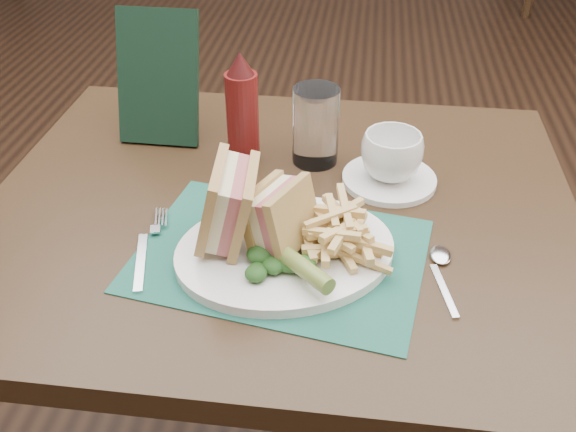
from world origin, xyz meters
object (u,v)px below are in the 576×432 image
at_px(sandwich_half_b, 267,211).
at_px(table_main, 281,369).
at_px(ketchup_bottle, 242,107).
at_px(drinking_glass, 316,126).
at_px(saucer, 389,179).
at_px(sandwich_half_a, 212,202).
at_px(placemat, 280,255).
at_px(plate, 285,251).
at_px(check_presenter, 158,77).
at_px(coffee_cup, 392,156).

bearing_deg(sandwich_half_b, table_main, 114.77).
bearing_deg(ketchup_bottle, drinking_glass, 1.93).
xyz_separation_m(sandwich_half_b, saucer, (0.17, 0.19, -0.06)).
bearing_deg(saucer, sandwich_half_a, -140.19).
bearing_deg(placemat, sandwich_half_b, 148.69).
distance_m(placemat, plate, 0.01).
relative_size(table_main, drinking_glass, 6.92).
distance_m(saucer, ketchup_bottle, 0.26).
relative_size(sandwich_half_b, check_presenter, 0.41).
xyz_separation_m(sandwich_half_b, drinking_glass, (0.04, 0.25, -0.00)).
distance_m(ketchup_bottle, check_presenter, 0.17).
bearing_deg(drinking_glass, table_main, -106.96).
bearing_deg(saucer, plate, -124.02).
bearing_deg(plate, table_main, 78.85).
relative_size(table_main, coffee_cup, 9.33).
xyz_separation_m(sandwich_half_a, drinking_glass, (0.11, 0.25, -0.01)).
bearing_deg(ketchup_bottle, sandwich_half_b, -72.35).
distance_m(table_main, sandwich_half_a, 0.47).
distance_m(placemat, drinking_glass, 0.27).
xyz_separation_m(placemat, coffee_cup, (0.15, 0.21, 0.05)).
bearing_deg(check_presenter, ketchup_bottle, -19.83).
distance_m(placemat, sandwich_half_b, 0.07).
xyz_separation_m(placemat, saucer, (0.15, 0.21, 0.00)).
relative_size(coffee_cup, drinking_glass, 0.74).
xyz_separation_m(sandwich_half_a, coffee_cup, (0.24, 0.20, -0.03)).
distance_m(drinking_glass, check_presenter, 0.28).
bearing_deg(placemat, drinking_glass, 84.83).
xyz_separation_m(coffee_cup, drinking_glass, (-0.12, 0.05, 0.02)).
height_order(table_main, plate, plate).
height_order(sandwich_half_b, coffee_cup, sandwich_half_b).
bearing_deg(sandwich_half_a, plate, -9.97).
relative_size(plate, check_presenter, 1.32).
bearing_deg(sandwich_half_a, drinking_glass, 60.69).
bearing_deg(coffee_cup, plate, -124.02).
xyz_separation_m(plate, coffee_cup, (0.14, 0.21, 0.04)).
xyz_separation_m(plate, saucer, (0.14, 0.21, -0.00)).
xyz_separation_m(placemat, check_presenter, (-0.25, 0.31, 0.11)).
bearing_deg(ketchup_bottle, check_presenter, 159.43).
xyz_separation_m(sandwich_half_a, ketchup_bottle, (-0.01, 0.25, 0.02)).
bearing_deg(sandwich_half_a, coffee_cup, 35.00).
height_order(coffee_cup, ketchup_bottle, ketchup_bottle).
xyz_separation_m(sandwich_half_b, coffee_cup, (0.17, 0.19, -0.02)).
distance_m(saucer, check_presenter, 0.43).
height_order(sandwich_half_b, drinking_glass, drinking_glass).
xyz_separation_m(drinking_glass, ketchup_bottle, (-0.12, -0.00, 0.03)).
distance_m(table_main, sandwich_half_b, 0.45).
xyz_separation_m(placemat, plate, (0.01, -0.00, 0.01)).
distance_m(saucer, drinking_glass, 0.15).
xyz_separation_m(placemat, sandwich_half_a, (-0.09, 0.01, 0.07)).
relative_size(sandwich_half_b, coffee_cup, 0.98).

